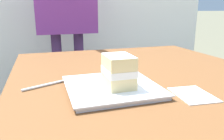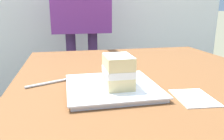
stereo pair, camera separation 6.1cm
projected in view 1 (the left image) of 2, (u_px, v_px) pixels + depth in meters
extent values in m
cylinder|color=brown|center=(167.00, 103.00, 1.47)|extent=(0.07, 0.07, 0.65)
cylinder|color=brown|center=(37.00, 121.00, 1.23)|extent=(0.07, 0.07, 0.65)
cube|color=brown|center=(161.00, 90.00, 0.71)|extent=(1.32, 0.93, 0.04)
cube|color=white|center=(112.00, 88.00, 0.65)|extent=(0.25, 0.25, 0.01)
cube|color=white|center=(112.00, 86.00, 0.65)|extent=(0.26, 0.26, 0.00)
cube|color=#EAD18C|center=(119.00, 81.00, 0.63)|extent=(0.10, 0.07, 0.03)
cube|color=white|center=(119.00, 71.00, 0.63)|extent=(0.10, 0.08, 0.02)
sphere|color=#B21923|center=(107.00, 72.00, 0.62)|extent=(0.01, 0.01, 0.01)
sphere|color=#B21923|center=(131.00, 70.00, 0.64)|extent=(0.01, 0.01, 0.01)
cube|color=#EAD18C|center=(119.00, 62.00, 0.62)|extent=(0.10, 0.07, 0.03)
cube|color=white|center=(119.00, 56.00, 0.61)|extent=(0.10, 0.07, 0.00)
cylinder|color=silver|center=(45.00, 85.00, 0.68)|extent=(0.06, 0.13, 0.01)
cube|color=silver|center=(69.00, 80.00, 0.74)|extent=(0.03, 0.04, 0.01)
cube|color=white|center=(193.00, 95.00, 0.61)|extent=(0.13, 0.10, 0.00)
cylinder|color=#452855|center=(59.00, 85.00, 1.66)|extent=(0.07, 0.07, 0.76)
cylinder|color=#452855|center=(80.00, 83.00, 1.70)|extent=(0.07, 0.07, 0.76)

